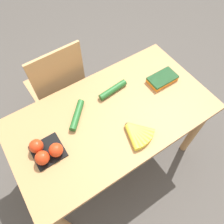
% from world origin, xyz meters
% --- Properties ---
extents(ground_plane, '(12.00, 12.00, 0.00)m').
position_xyz_m(ground_plane, '(0.00, 0.00, 0.00)').
color(ground_plane, '#4C4742').
extents(dining_table, '(1.33, 0.73, 0.73)m').
position_xyz_m(dining_table, '(0.00, 0.00, 0.62)').
color(dining_table, '#B27F4C').
rests_on(dining_table, ground_plane).
extents(chair, '(0.43, 0.41, 0.98)m').
position_xyz_m(chair, '(-0.15, 0.57, 0.51)').
color(chair, tan).
rests_on(chair, ground_plane).
extents(banana_bunch, '(0.18, 0.18, 0.04)m').
position_xyz_m(banana_bunch, '(0.05, -0.20, 0.75)').
color(banana_bunch, brown).
rests_on(banana_bunch, dining_table).
extents(tomato_pack, '(0.18, 0.18, 0.09)m').
position_xyz_m(tomato_pack, '(-0.46, -0.02, 0.77)').
color(tomato_pack, black).
rests_on(tomato_pack, dining_table).
extents(carrot_bag, '(0.20, 0.12, 0.04)m').
position_xyz_m(carrot_bag, '(0.45, 0.04, 0.76)').
color(carrot_bag, orange).
rests_on(carrot_bag, dining_table).
extents(cucumber_near, '(0.22, 0.07, 0.04)m').
position_xyz_m(cucumber_near, '(0.11, 0.15, 0.75)').
color(cucumber_near, '#236028').
rests_on(cucumber_near, dining_table).
extents(cucumber_far, '(0.18, 0.19, 0.04)m').
position_xyz_m(cucumber_far, '(-0.19, 0.11, 0.75)').
color(cucumber_far, '#236028').
rests_on(cucumber_far, dining_table).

